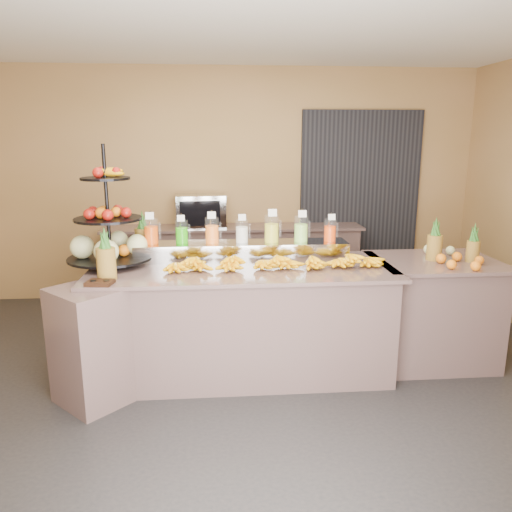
{
  "coord_description": "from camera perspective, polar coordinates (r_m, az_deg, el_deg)",
  "views": [
    {
      "loc": [
        -0.22,
        -3.69,
        1.98
      ],
      "look_at": [
        0.11,
        0.3,
        1.02
      ],
      "focal_mm": 35.0,
      "sensor_mm": 36.0,
      "label": 1
    }
  ],
  "objects": [
    {
      "name": "condiment_caddy",
      "position": [
        3.81,
        -17.42,
        -2.93
      ],
      "size": [
        0.21,
        0.17,
        0.03
      ],
      "primitive_type": "cube",
      "rotation": [
        0.0,
        0.0,
        -0.19
      ],
      "color": "black",
      "rests_on": "buffet_counter"
    },
    {
      "name": "fruit_stand",
      "position": [
        4.33,
        -15.77,
        2.32
      ],
      "size": [
        0.73,
        0.73,
        1.0
      ],
      "rotation": [
        0.0,
        0.0,
        0.03
      ],
      "color": "black",
      "rests_on": "buffet_counter"
    },
    {
      "name": "oven_warmer",
      "position": [
        6.0,
        -6.36,
        5.17
      ],
      "size": [
        0.61,
        0.45,
        0.38
      ],
      "primitive_type": "cube",
      "rotation": [
        0.0,
        0.0,
        0.08
      ],
      "color": "gray",
      "rests_on": "back_ledge"
    },
    {
      "name": "back_ledge",
      "position": [
        6.13,
        -2.55,
        -0.84
      ],
      "size": [
        3.1,
        0.55,
        0.93
      ],
      "color": "gray",
      "rests_on": "ground"
    },
    {
      "name": "pineapple_left_b",
      "position": [
        4.52,
        -12.76,
        1.79
      ],
      "size": [
        0.14,
        0.14,
        0.42
      ],
      "rotation": [
        0.0,
        0.0,
        0.05
      ],
      "color": "brown",
      "rests_on": "buffet_counter"
    },
    {
      "name": "ground",
      "position": [
        4.19,
        -1.24,
        -14.73
      ],
      "size": [
        6.0,
        6.0,
        0.0
      ],
      "primitive_type": "plane",
      "color": "black",
      "rests_on": "ground"
    },
    {
      "name": "juice_pitcher_orange_a",
      "position": [
        4.38,
        -11.89,
        2.64
      ],
      "size": [
        0.12,
        0.13,
        0.29
      ],
      "color": "silver",
      "rests_on": "pitcher_tray"
    },
    {
      "name": "juice_pitcher_green",
      "position": [
        4.35,
        -8.48,
        2.59
      ],
      "size": [
        0.11,
        0.11,
        0.26
      ],
      "color": "silver",
      "rests_on": "pitcher_tray"
    },
    {
      "name": "juice_pitcher_orange_b",
      "position": [
        4.34,
        -5.06,
        2.78
      ],
      "size": [
        0.12,
        0.12,
        0.29
      ],
      "color": "silver",
      "rests_on": "pitcher_tray"
    },
    {
      "name": "buffet_counter",
      "position": [
        4.23,
        -3.06,
        -7.53
      ],
      "size": [
        2.75,
        1.25,
        0.93
      ],
      "color": "gray",
      "rests_on": "ground"
    },
    {
      "name": "right_counter",
      "position": [
        4.76,
        19.42,
        -5.85
      ],
      "size": [
        1.08,
        0.88,
        0.93
      ],
      "color": "gray",
      "rests_on": "ground"
    },
    {
      "name": "room_envelope",
      "position": [
        4.49,
        0.45,
        12.15
      ],
      "size": [
        6.04,
        5.02,
        2.82
      ],
      "color": "olive",
      "rests_on": "ground"
    },
    {
      "name": "banana_heap",
      "position": [
        4.08,
        1.93,
        -0.53
      ],
      "size": [
        1.79,
        0.16,
        0.15
      ],
      "color": "#E8AB0B",
      "rests_on": "buffet_counter"
    },
    {
      "name": "pineapple_left_a",
      "position": [
        3.9,
        -16.76,
        -0.45
      ],
      "size": [
        0.14,
        0.14,
        0.4
      ],
      "rotation": [
        0.0,
        0.0,
        -0.31
      ],
      "color": "brown",
      "rests_on": "buffet_counter"
    },
    {
      "name": "right_fruit_pile",
      "position": [
        4.55,
        21.88,
        0.07
      ],
      "size": [
        0.42,
        0.4,
        0.22
      ],
      "color": "brown",
      "rests_on": "right_counter"
    },
    {
      "name": "juice_pitcher_lime",
      "position": [
        4.4,
        5.16,
        2.95
      ],
      "size": [
        0.12,
        0.13,
        0.29
      ],
      "color": "silver",
      "rests_on": "pitcher_tray"
    },
    {
      "name": "pitcher_tray",
      "position": [
        4.38,
        -1.61,
        0.62
      ],
      "size": [
        1.85,
        0.3,
        0.15
      ],
      "primitive_type": "cube",
      "color": "gray",
      "rests_on": "buffet_counter"
    },
    {
      "name": "juice_pitcher_milk",
      "position": [
        4.35,
        -1.62,
        2.73
      ],
      "size": [
        0.11,
        0.11,
        0.27
      ],
      "color": "silver",
      "rests_on": "pitcher_tray"
    },
    {
      "name": "juice_pitcher_orange_c",
      "position": [
        4.46,
        8.45,
        2.82
      ],
      "size": [
        0.11,
        0.11,
        0.26
      ],
      "color": "silver",
      "rests_on": "pitcher_tray"
    },
    {
      "name": "juice_pitcher_lemon",
      "position": [
        4.37,
        1.79,
        2.97
      ],
      "size": [
        0.13,
        0.13,
        0.31
      ],
      "color": "silver",
      "rests_on": "pitcher_tray"
    }
  ]
}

